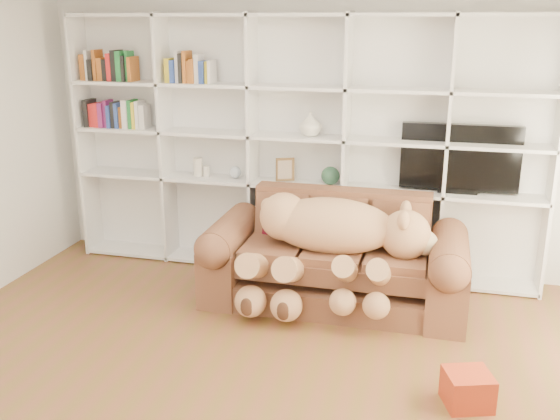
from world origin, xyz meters
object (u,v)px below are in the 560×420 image
(gift_box, at_px, (468,389))
(tv, at_px, (460,159))
(teddy_bear, at_px, (330,239))
(sofa, at_px, (335,263))

(gift_box, distance_m, tv, 2.24)
(teddy_bear, xyz_separation_m, gift_box, (1.09, -1.12, -0.51))
(sofa, xyz_separation_m, gift_box, (1.07, -1.30, -0.23))
(gift_box, xyz_separation_m, tv, (-0.10, 1.98, 1.05))
(sofa, height_order, tv, tv)
(tv, bearing_deg, teddy_bear, -139.05)
(sofa, height_order, gift_box, sofa)
(sofa, distance_m, gift_box, 1.70)
(sofa, bearing_deg, tv, 34.80)
(teddy_bear, height_order, tv, tv)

